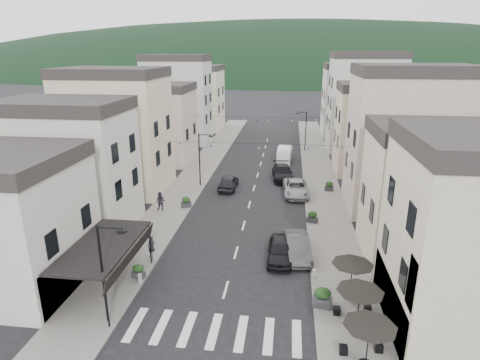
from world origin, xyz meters
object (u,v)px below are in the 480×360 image
(pedestrian_a, at_px, (152,247))
(parked_car_e, at_px, (228,182))
(parked_car_a, at_px, (280,250))
(parked_car_b, at_px, (297,247))
(parked_car_c, at_px, (296,188))
(parked_car_d, at_px, (283,173))
(pedestrian_b, at_px, (161,201))
(delivery_van, at_px, (284,154))

(pedestrian_a, bearing_deg, parked_car_e, 87.61)
(parked_car_a, bearing_deg, parked_car_b, 27.76)
(parked_car_b, xyz_separation_m, parked_car_c, (0.00, 13.40, -0.02))
(parked_car_d, height_order, parked_car_e, parked_car_d)
(parked_car_c, distance_m, pedestrian_b, 14.22)
(pedestrian_b, bearing_deg, parked_car_c, 30.05)
(parked_car_d, bearing_deg, parked_car_e, -150.41)
(delivery_van, height_order, pedestrian_b, delivery_van)
(parked_car_a, bearing_deg, pedestrian_a, -174.51)
(parked_car_c, distance_m, parked_car_e, 7.48)
(parked_car_b, relative_size, pedestrian_a, 2.93)
(parked_car_b, relative_size, parked_car_e, 1.05)
(parked_car_b, xyz_separation_m, parked_car_e, (-7.40, 14.47, -0.01))
(delivery_van, distance_m, pedestrian_a, 29.77)
(parked_car_c, distance_m, pedestrian_a, 18.43)
(parked_car_d, bearing_deg, delivery_van, 83.88)
(parked_car_a, height_order, parked_car_e, parked_car_e)
(parked_car_c, relative_size, parked_car_e, 1.20)
(parked_car_a, xyz_separation_m, parked_car_e, (-6.13, 15.15, 0.02))
(parked_car_d, distance_m, pedestrian_b, 16.07)
(parked_car_b, distance_m, pedestrian_b, 14.66)
(delivery_van, bearing_deg, pedestrian_a, -104.86)
(parked_car_b, xyz_separation_m, pedestrian_a, (-10.63, -1.66, 0.15))
(pedestrian_a, relative_size, pedestrian_b, 0.91)
(pedestrian_b, bearing_deg, parked_car_a, -30.22)
(parked_car_c, relative_size, delivery_van, 1.25)
(parked_car_e, distance_m, delivery_van, 13.56)
(parked_car_c, relative_size, parked_car_d, 0.99)
(delivery_van, bearing_deg, pedestrian_b, -117.06)
(parked_car_c, xyz_separation_m, delivery_van, (-1.51, 13.28, 0.26))
(parked_car_b, bearing_deg, parked_car_a, -158.52)
(parked_car_b, height_order, delivery_van, delivery_van)
(pedestrian_a, bearing_deg, parked_car_c, 63.71)
(parked_car_a, distance_m, delivery_van, 27.36)
(delivery_van, height_order, pedestrian_a, delivery_van)
(pedestrian_a, height_order, pedestrian_b, pedestrian_b)
(parked_car_d, bearing_deg, pedestrian_a, -120.04)
(parked_car_e, distance_m, pedestrian_a, 16.45)
(parked_car_b, bearing_deg, pedestrian_b, 143.93)
(parked_car_d, xyz_separation_m, pedestrian_b, (-11.25, -11.48, 0.21))
(parked_car_d, height_order, delivery_van, delivery_van)
(pedestrian_b, bearing_deg, parked_car_b, -25.22)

